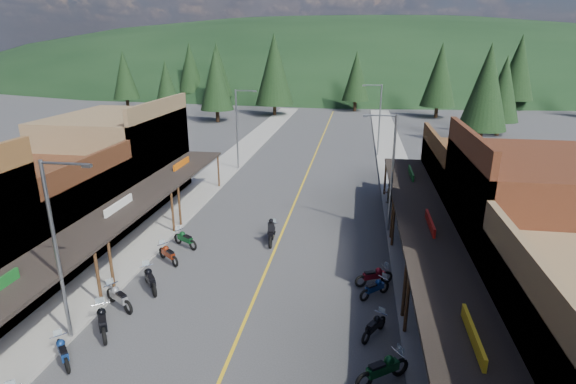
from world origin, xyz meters
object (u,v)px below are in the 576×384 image
at_px(streetlight_1, 238,126).
at_px(bike_east_5, 383,368).
at_px(bike_east_6, 374,325).
at_px(bike_west_9, 185,238).
at_px(pine_5, 518,67).
at_px(pine_9, 503,89).
at_px(bike_west_8, 168,253).
at_px(pine_3, 356,76).
at_px(pine_10, 216,79).
at_px(bike_east_8, 374,275).
at_px(bike_east_7, 375,287).
at_px(pedestrian_east_a, 423,285).
at_px(pine_1, 217,69).
at_px(pine_8, 167,90).
at_px(pine_4, 440,75).
at_px(shop_east_3, 483,187).
at_px(bike_west_6, 119,296).
at_px(bike_west_5, 102,320).
at_px(pedestrian_east_b, 389,193).
at_px(rider_on_bike, 272,233).
at_px(streetlight_0, 59,245).
at_px(pine_7, 190,68).
at_px(streetlight_3, 378,117).
at_px(streetlight_2, 390,169).
at_px(pine_11, 487,87).
at_px(shop_east_2, 535,225).
at_px(pine_2, 274,69).
at_px(bike_west_7, 150,278).
at_px(shop_west_3, 120,159).
at_px(pine_0, 125,75).
at_px(shop_west_2, 42,213).
at_px(bike_west_4, 63,351).

height_order(streetlight_1, bike_east_5, streetlight_1).
bearing_deg(bike_east_6, bike_west_9, 177.98).
distance_m(pine_5, pine_9, 28.84).
height_order(streetlight_1, bike_west_8, streetlight_1).
height_order(pine_3, bike_west_8, pine_3).
height_order(pine_10, bike_east_8, pine_10).
distance_m(bike_east_7, bike_east_8, 1.18).
distance_m(pine_10, pedestrian_east_a, 57.50).
xyz_separation_m(pine_1, pine_8, (2.00, -30.00, -1.26)).
bearing_deg(pine_4, shop_east_3, -94.98).
height_order(pine_1, pedestrian_east_a, pine_1).
bearing_deg(bike_east_8, bike_west_6, -96.77).
xyz_separation_m(bike_west_5, bike_west_6, (-0.32, 1.98, -0.03)).
bearing_deg(pedestrian_east_b, bike_east_8, 75.61).
bearing_deg(streetlight_1, shop_east_3, -27.33).
distance_m(bike_west_9, rider_on_bike, 5.46).
relative_size(streetlight_0, pine_7, 0.64).
height_order(pine_9, pine_10, pine_10).
bearing_deg(pine_9, pine_7, 151.03).
height_order(streetlight_3, pine_1, pine_1).
distance_m(streetlight_2, pine_10, 48.91).
distance_m(pine_11, pedestrian_east_a, 41.04).
bearing_deg(bike_east_8, streetlight_0, -88.06).
bearing_deg(pine_1, shop_east_2, -61.05).
height_order(pine_2, pine_7, pine_2).
xyz_separation_m(streetlight_0, pine_11, (26.95, 44.00, 2.73)).
bearing_deg(bike_east_6, pine_11, 102.04).
bearing_deg(pine_9, bike_west_7, -122.36).
xyz_separation_m(shop_west_3, bike_west_6, (7.54, -14.74, -2.88)).
bearing_deg(pine_5, bike_east_6, -110.38).
relative_size(streetlight_0, pine_10, 0.69).
xyz_separation_m(streetlight_3, pine_0, (-46.95, 32.00, 2.02)).
height_order(bike_west_7, bike_west_8, bike_west_7).
xyz_separation_m(pine_9, bike_east_6, (-18.15, -48.78, -5.84)).
bearing_deg(pine_2, bike_east_6, -75.61).
distance_m(streetlight_3, bike_west_9, 29.48).
xyz_separation_m(shop_east_2, bike_west_9, (-19.41, 1.92, -2.92)).
height_order(bike_west_9, bike_east_7, bike_west_9).
bearing_deg(pine_10, pedestrian_east_a, -62.70).
relative_size(shop_west_2, pine_8, 1.09).
xyz_separation_m(pine_3, bike_west_4, (-10.45, -73.45, -5.91)).
distance_m(pine_5, rider_on_bike, 75.58).
relative_size(pine_0, pine_10, 0.95).
relative_size(pine_7, pine_11, 1.01).
bearing_deg(streetlight_0, pine_10, 101.16).
height_order(shop_west_3, pine_10, pine_10).
relative_size(shop_west_2, pine_2, 0.78).
height_order(shop_east_2, bike_east_5, shop_east_2).
relative_size(streetlight_2, bike_east_8, 3.81).
xyz_separation_m(pine_4, pine_8, (-40.00, -20.00, -1.26)).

